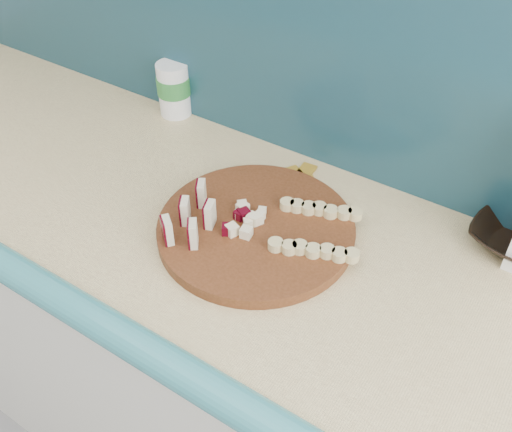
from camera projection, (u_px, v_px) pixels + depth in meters
The scene contains 8 objects.
kitchen_counter at pixel (219, 354), 1.40m from camera, with size 2.20×0.63×0.91m.
backsplash at pixel (290, 39), 1.11m from camera, with size 2.20×0.02×0.50m, color teal.
cutting_board at pixel (256, 229), 1.06m from camera, with size 0.37×0.37×0.02m, color #42210E.
apple_wedges at pixel (191, 216), 1.03m from camera, with size 0.08×0.15×0.05m.
apple_chunks at pixel (244, 219), 1.05m from camera, with size 0.06×0.06×0.02m.
banana_slices at pixel (317, 229), 1.03m from camera, with size 0.19×0.18×0.02m.
canister at pixel (174, 88), 1.34m from camera, with size 0.08×0.08×0.13m.
banana_peel at pixel (291, 187), 1.16m from camera, with size 0.20×0.17×0.01m.
Camera 1 is at (0.62, 0.86, 1.64)m, focal length 40.00 mm.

